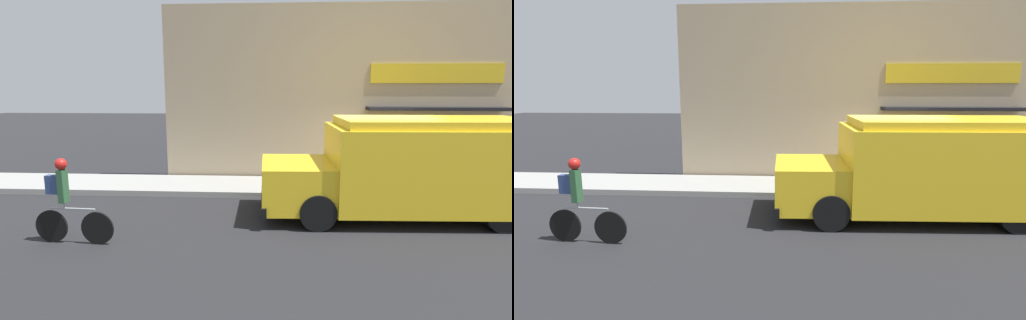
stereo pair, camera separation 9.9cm
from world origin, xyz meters
TOP-DOWN VIEW (x-y plane):
  - ground_plane at (0.00, 0.00)m, footprint 70.00×70.00m
  - sidewalk at (0.00, 1.03)m, footprint 28.00×2.06m
  - storefront at (0.06, 2.22)m, footprint 12.54×0.87m
  - school_bus at (0.43, -1.26)m, footprint 6.30×2.91m
  - cyclist at (-6.67, -3.36)m, footprint 1.58×0.22m
  - trash_bin at (3.09, 1.24)m, footprint 0.63×0.63m

SIDE VIEW (x-z plane):
  - ground_plane at x=0.00m, z-range 0.00..0.00m
  - sidewalk at x=0.00m, z-range 0.00..0.16m
  - trash_bin at x=3.09m, z-range 0.16..1.05m
  - cyclist at x=-6.67m, z-range -0.01..1.66m
  - school_bus at x=0.43m, z-range 0.03..2.32m
  - storefront at x=0.06m, z-range 0.00..5.47m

